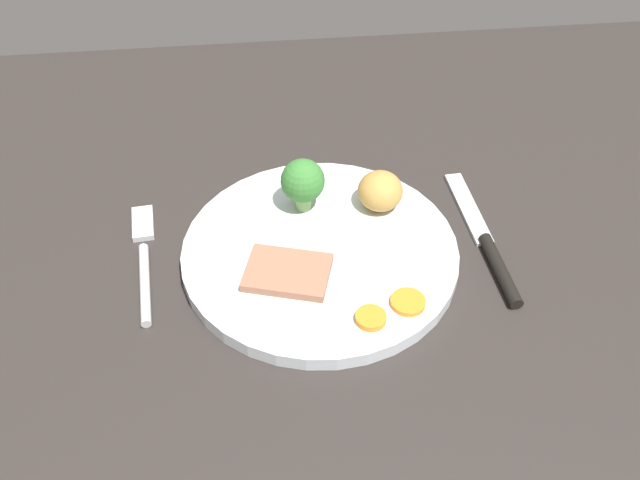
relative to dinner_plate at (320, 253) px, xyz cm
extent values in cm
cube|color=#2B2623|center=(-3.21, -0.60, -2.50)|extent=(120.00, 84.00, 3.60)
cylinder|color=white|center=(0.00, 0.00, 0.00)|extent=(25.30, 25.30, 1.40)
cube|color=#9E664C|center=(-2.78, -3.14, 1.10)|extent=(8.51, 7.18, 0.80)
ellipsoid|color=#BC8C42|center=(6.37, 5.24, 2.54)|extent=(4.68, 4.83, 3.67)
cylinder|color=orange|center=(3.22, -8.98, 1.01)|extent=(2.60, 2.60, 0.61)
cylinder|color=orange|center=(6.63, -7.54, 0.94)|extent=(3.00, 3.00, 0.49)
cylinder|color=#8CB766|center=(-1.00, 5.77, 1.62)|extent=(1.55, 1.55, 1.84)
sphere|color=#387A33|center=(-1.00, 5.77, 4.01)|extent=(4.19, 4.19, 4.19)
cylinder|color=silver|center=(-15.84, -1.84, -0.25)|extent=(1.74, 9.54, 0.90)
cube|color=silver|center=(-16.57, 6.38, -0.40)|extent=(2.39, 4.66, 0.60)
cylinder|color=black|center=(15.92, -3.77, -0.10)|extent=(1.69, 8.56, 1.20)
cube|color=silver|center=(15.40, 5.21, -0.50)|extent=(2.30, 10.58, 0.40)
camera|label=1|loc=(-5.15, -46.63, 46.72)|focal=40.45mm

